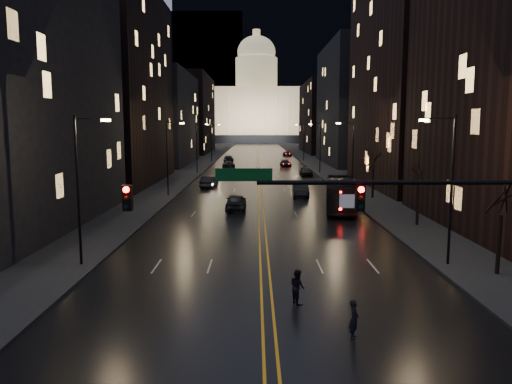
{
  "coord_description": "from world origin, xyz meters",
  "views": [
    {
      "loc": [
        -0.55,
        -19.07,
        8.35
      ],
      "look_at": [
        -0.52,
        11.89,
        4.26
      ],
      "focal_mm": 35.0,
      "sensor_mm": 36.0,
      "label": 1
    }
  ],
  "objects_px": {
    "oncoming_car_a": "(236,202)",
    "oncoming_car_b": "(209,182)",
    "traffic_signal": "(422,211)",
    "bus": "(340,194)",
    "pedestrian_b": "(297,287)",
    "pedestrian_a": "(354,319)",
    "receding_car_a": "(301,190)"
  },
  "relations": [
    {
      "from": "traffic_signal",
      "to": "pedestrian_b",
      "type": "height_order",
      "value": "traffic_signal"
    },
    {
      "from": "oncoming_car_b",
      "to": "pedestrian_a",
      "type": "relative_size",
      "value": 3.08
    },
    {
      "from": "receding_car_a",
      "to": "bus",
      "type": "bearing_deg",
      "value": -68.53
    },
    {
      "from": "traffic_signal",
      "to": "oncoming_car_b",
      "type": "xyz_separation_m",
      "value": [
        -12.79,
        48.55,
        -4.3
      ]
    },
    {
      "from": "pedestrian_a",
      "to": "pedestrian_b",
      "type": "xyz_separation_m",
      "value": [
        -1.9,
        3.93,
        0.04
      ]
    },
    {
      "from": "oncoming_car_a",
      "to": "receding_car_a",
      "type": "height_order",
      "value": "same"
    },
    {
      "from": "traffic_signal",
      "to": "oncoming_car_a",
      "type": "xyz_separation_m",
      "value": [
        -8.41,
        30.22,
        -4.26
      ]
    },
    {
      "from": "traffic_signal",
      "to": "bus",
      "type": "height_order",
      "value": "traffic_signal"
    },
    {
      "from": "oncoming_car_a",
      "to": "oncoming_car_b",
      "type": "xyz_separation_m",
      "value": [
        -4.38,
        18.33,
        -0.05
      ]
    },
    {
      "from": "traffic_signal",
      "to": "oncoming_car_b",
      "type": "bearing_deg",
      "value": 104.76
    },
    {
      "from": "oncoming_car_a",
      "to": "oncoming_car_b",
      "type": "height_order",
      "value": "oncoming_car_a"
    },
    {
      "from": "oncoming_car_a",
      "to": "pedestrian_a",
      "type": "relative_size",
      "value": 3.14
    },
    {
      "from": "oncoming_car_a",
      "to": "oncoming_car_b",
      "type": "bearing_deg",
      "value": -75.63
    },
    {
      "from": "bus",
      "to": "pedestrian_b",
      "type": "distance_m",
      "value": 27.43
    },
    {
      "from": "bus",
      "to": "pedestrian_a",
      "type": "distance_m",
      "value": 30.93
    },
    {
      "from": "bus",
      "to": "pedestrian_b",
      "type": "xyz_separation_m",
      "value": [
        -6.52,
        -26.64,
        -0.77
      ]
    },
    {
      "from": "traffic_signal",
      "to": "oncoming_car_a",
      "type": "height_order",
      "value": "traffic_signal"
    },
    {
      "from": "bus",
      "to": "oncoming_car_b",
      "type": "relative_size",
      "value": 2.37
    },
    {
      "from": "receding_car_a",
      "to": "pedestrian_a",
      "type": "bearing_deg",
      "value": -89.83
    },
    {
      "from": "bus",
      "to": "oncoming_car_a",
      "type": "xyz_separation_m",
      "value": [
        -10.45,
        -0.11,
        -0.76
      ]
    },
    {
      "from": "pedestrian_a",
      "to": "pedestrian_b",
      "type": "bearing_deg",
      "value": 46.36
    },
    {
      "from": "pedestrian_b",
      "to": "oncoming_car_a",
      "type": "bearing_deg",
      "value": -14.89
    },
    {
      "from": "pedestrian_b",
      "to": "pedestrian_a",
      "type": "bearing_deg",
      "value": -177.52
    },
    {
      "from": "traffic_signal",
      "to": "pedestrian_a",
      "type": "height_order",
      "value": "traffic_signal"
    },
    {
      "from": "bus",
      "to": "receding_car_a",
      "type": "bearing_deg",
      "value": 117.11
    },
    {
      "from": "receding_car_a",
      "to": "pedestrian_a",
      "type": "distance_m",
      "value": 39.68
    },
    {
      "from": "traffic_signal",
      "to": "oncoming_car_b",
      "type": "distance_m",
      "value": 50.39
    },
    {
      "from": "oncoming_car_a",
      "to": "pedestrian_a",
      "type": "distance_m",
      "value": 31.02
    },
    {
      "from": "traffic_signal",
      "to": "bus",
      "type": "bearing_deg",
      "value": 86.14
    },
    {
      "from": "bus",
      "to": "pedestrian_b",
      "type": "height_order",
      "value": "bus"
    },
    {
      "from": "bus",
      "to": "oncoming_car_a",
      "type": "bearing_deg",
      "value": -171.5
    },
    {
      "from": "bus",
      "to": "pedestrian_a",
      "type": "bearing_deg",
      "value": -90.67
    }
  ]
}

